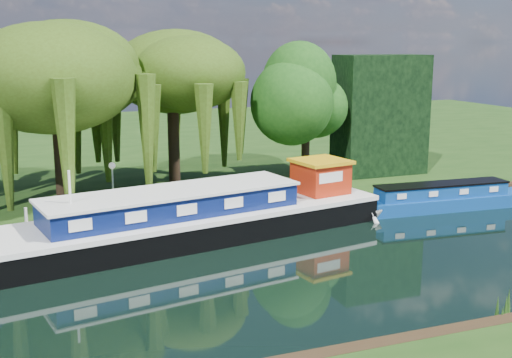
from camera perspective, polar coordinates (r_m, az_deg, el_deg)
name	(u,v)px	position (r m, az deg, el deg)	size (l,w,h in m)	color
ground	(142,286)	(25.64, -10.10, -9.31)	(120.00, 120.00, 0.00)	black
far_bank	(68,148)	(58.40, -16.36, 2.68)	(120.00, 52.00, 0.45)	#15320D
dutch_barge	(197,217)	(30.97, -5.27, -3.42)	(19.94, 7.87, 4.11)	black
narrowboat	(441,199)	(37.69, 16.13, -1.73)	(11.25, 2.53, 1.63)	navy
white_cruiser	(368,219)	(34.90, 9.89, -3.51)	(2.02, 2.34, 1.23)	silver
willow_left	(56,79)	(35.65, -17.38, 8.45)	(7.92, 7.92, 9.50)	black
willow_right	(172,84)	(39.27, -7.46, 8.37)	(7.15, 7.15, 8.70)	black
tree_far_right	(306,100)	(40.64, 4.49, 7.00)	(4.65, 4.65, 7.61)	black
conifer_hedge	(380,115)	(44.37, 10.97, 5.62)	(6.00, 3.00, 8.00)	black
lamppost	(112,173)	(35.04, -12.65, 0.51)	(0.36, 0.36, 2.56)	silver
mooring_posts	(100,211)	(33.21, -13.72, -2.78)	(19.16, 0.16, 1.00)	silver
reeds_near	(404,324)	(21.27, 12.99, -12.45)	(33.70, 1.50, 1.10)	#194512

